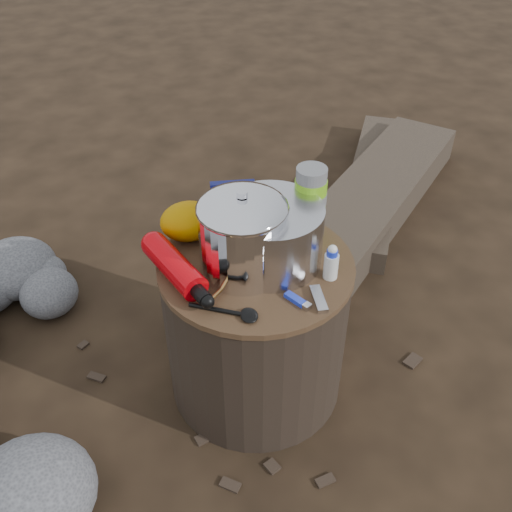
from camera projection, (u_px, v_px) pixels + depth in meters
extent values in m
plane|color=black|center=(256.00, 381.00, 1.75)|extent=(60.00, 60.00, 0.00)
cylinder|color=black|center=(256.00, 327.00, 1.61)|extent=(0.49, 0.49, 0.46)
cube|color=#3B3026|center=(351.00, 225.00, 2.26)|extent=(1.44, 1.39, 0.14)
cube|color=#3B3026|center=(373.00, 182.00, 2.55)|extent=(0.74, 1.08, 0.09)
cylinder|color=silver|center=(271.00, 235.00, 1.43)|extent=(0.26, 0.26, 0.16)
cylinder|color=silver|center=(243.00, 234.00, 1.39)|extent=(0.21, 0.21, 0.21)
cylinder|color=#74C31A|center=(310.00, 204.00, 1.49)|extent=(0.08, 0.08, 0.21)
cylinder|color=black|center=(274.00, 212.00, 1.55)|extent=(0.07, 0.07, 0.11)
ellipsoid|color=#B97A00|center=(188.00, 221.00, 1.53)|extent=(0.15, 0.12, 0.10)
cube|color=#0B0F48|center=(234.00, 208.00, 1.53)|extent=(0.12, 0.04, 0.15)
cube|color=#1F35CD|center=(295.00, 299.00, 1.36)|extent=(0.05, 0.07, 0.01)
cube|color=silver|center=(319.00, 299.00, 1.36)|extent=(0.03, 0.09, 0.01)
cylinder|color=silver|center=(331.00, 263.00, 1.40)|extent=(0.04, 0.04, 0.08)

